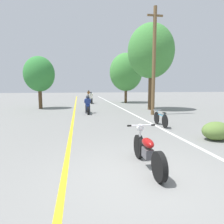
# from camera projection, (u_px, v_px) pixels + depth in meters

# --- Properties ---
(ground_plane) EXTENTS (120.00, 120.00, 0.00)m
(ground_plane) POSITION_uv_depth(u_px,v_px,m) (140.00, 175.00, 4.57)
(ground_plane) COLOR slate
(lane_stripe_center) EXTENTS (0.14, 48.00, 0.01)m
(lane_stripe_center) POSITION_uv_depth(u_px,v_px,m) (74.00, 111.00, 16.39)
(lane_stripe_center) COLOR yellow
(lane_stripe_center) RESTS_ON ground
(lane_stripe_edge) EXTENTS (0.14, 48.00, 0.01)m
(lane_stripe_edge) POSITION_uv_depth(u_px,v_px,m) (125.00, 110.00, 17.10)
(lane_stripe_edge) COLOR white
(lane_stripe_edge) RESTS_ON ground
(utility_pole) EXTENTS (1.10, 0.24, 7.35)m
(utility_pole) POSITION_uv_depth(u_px,v_px,m) (154.00, 61.00, 13.79)
(utility_pole) COLOR brown
(utility_pole) RESTS_ON ground
(roadside_tree_right_near) EXTENTS (3.93, 3.53, 7.21)m
(roadside_tree_right_near) POSITION_uv_depth(u_px,v_px,m) (151.00, 51.00, 16.70)
(roadside_tree_right_near) COLOR #513A23
(roadside_tree_right_near) RESTS_ON ground
(roadside_tree_right_far) EXTENTS (3.97, 3.58, 6.01)m
(roadside_tree_right_far) POSITION_uv_depth(u_px,v_px,m) (126.00, 72.00, 24.24)
(roadside_tree_right_far) COLOR #513A23
(roadside_tree_right_far) RESTS_ON ground
(roadside_tree_left) EXTENTS (2.72, 2.45, 4.67)m
(roadside_tree_left) POSITION_uv_depth(u_px,v_px,m) (39.00, 74.00, 17.83)
(roadside_tree_left) COLOR #513A23
(roadside_tree_left) RESTS_ON ground
(roadside_bush) EXTENTS (1.10, 0.88, 0.70)m
(roadside_bush) POSITION_uv_depth(u_px,v_px,m) (217.00, 131.00, 7.52)
(roadside_bush) COLOR #5B7A38
(roadside_bush) RESTS_ON ground
(motorcycle_foreground) EXTENTS (0.78, 2.12, 1.00)m
(motorcycle_foreground) POSITION_uv_depth(u_px,v_px,m) (147.00, 150.00, 4.98)
(motorcycle_foreground) COLOR black
(motorcycle_foreground) RESTS_ON ground
(motorcycle_rider_lead) EXTENTS (0.50, 2.09, 1.35)m
(motorcycle_rider_lead) POSITION_uv_depth(u_px,v_px,m) (88.00, 106.00, 14.96)
(motorcycle_rider_lead) COLOR black
(motorcycle_rider_lead) RESTS_ON ground
(motorcycle_rider_mid) EXTENTS (0.50, 2.08, 1.38)m
(motorcycle_rider_mid) POSITION_uv_depth(u_px,v_px,m) (91.00, 99.00, 23.64)
(motorcycle_rider_mid) COLOR black
(motorcycle_rider_mid) RESTS_ON ground
(motorcycle_rider_far) EXTENTS (0.50, 2.10, 1.36)m
(motorcycle_rider_far) POSITION_uv_depth(u_px,v_px,m) (89.00, 95.00, 33.91)
(motorcycle_rider_far) COLOR black
(motorcycle_rider_far) RESTS_ON ground
(bicycle_parked) EXTENTS (0.44, 1.71, 0.78)m
(bicycle_parked) POSITION_uv_depth(u_px,v_px,m) (161.00, 119.00, 10.19)
(bicycle_parked) COLOR black
(bicycle_parked) RESTS_ON ground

